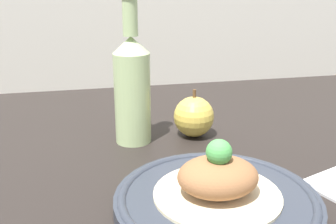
{
  "coord_description": "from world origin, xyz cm",
  "views": [
    {
      "loc": [
        -8.57,
        -47.62,
        26.85
      ],
      "look_at": [
        2.71,
        3.94,
        8.93
      ],
      "focal_mm": 42.0,
      "sensor_mm": 36.0,
      "label": 1
    }
  ],
  "objects_px": {
    "plate": "(217,200)",
    "plated_food": "(218,179)",
    "cider_bottle": "(132,86)",
    "apple": "(194,117)"
  },
  "relations": [
    {
      "from": "plate",
      "to": "plated_food",
      "type": "bearing_deg",
      "value": -45.0
    },
    {
      "from": "plate",
      "to": "cider_bottle",
      "type": "bearing_deg",
      "value": 107.01
    },
    {
      "from": "plated_food",
      "to": "cider_bottle",
      "type": "xyz_separation_m",
      "value": [
        -0.07,
        0.23,
        0.06
      ]
    },
    {
      "from": "cider_bottle",
      "to": "apple",
      "type": "relative_size",
      "value": 2.97
    },
    {
      "from": "plate",
      "to": "apple",
      "type": "bearing_deg",
      "value": 81.01
    },
    {
      "from": "plate",
      "to": "apple",
      "type": "relative_size",
      "value": 2.95
    },
    {
      "from": "plated_food",
      "to": "apple",
      "type": "xyz_separation_m",
      "value": [
        0.04,
        0.24,
        -0.0
      ]
    },
    {
      "from": "apple",
      "to": "cider_bottle",
      "type": "bearing_deg",
      "value": -179.31
    },
    {
      "from": "apple",
      "to": "plated_food",
      "type": "bearing_deg",
      "value": -98.99
    },
    {
      "from": "plate",
      "to": "cider_bottle",
      "type": "xyz_separation_m",
      "value": [
        -0.07,
        0.23,
        0.09
      ]
    }
  ]
}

